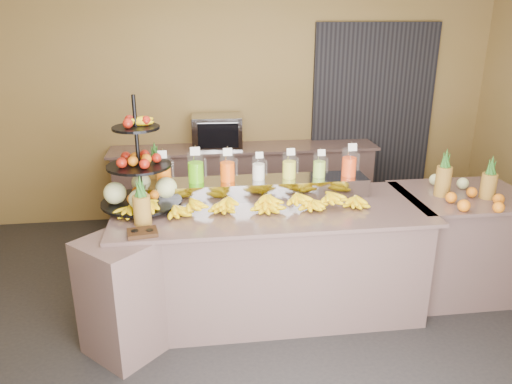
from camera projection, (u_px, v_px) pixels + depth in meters
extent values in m
plane|color=black|center=(276.00, 328.00, 4.02)|extent=(6.00, 6.00, 0.00)
cube|color=olive|center=(242.00, 102.00, 5.88)|extent=(6.00, 0.02, 2.80)
cube|color=black|center=(372.00, 117.00, 6.10)|extent=(1.50, 0.06, 2.20)
cube|color=gray|center=(271.00, 261.00, 4.15)|extent=(2.40, 0.90, 0.90)
cube|color=gray|center=(271.00, 209.00, 3.99)|extent=(2.50, 1.00, 0.03)
cube|color=gray|center=(124.00, 297.00, 3.63)|extent=(0.71, 0.71, 0.90)
cube|color=gray|center=(457.00, 244.00, 4.45)|extent=(1.00, 0.80, 0.90)
cube|color=gray|center=(464.00, 196.00, 4.29)|extent=(1.08, 0.88, 0.03)
cube|color=gray|center=(245.00, 185.00, 5.96)|extent=(3.00, 0.50, 0.90)
cube|color=gray|center=(244.00, 148.00, 5.81)|extent=(3.10, 0.55, 0.03)
cube|color=gray|center=(259.00, 188.00, 4.21)|extent=(1.85, 0.30, 0.15)
cylinder|color=silver|center=(164.00, 170.00, 4.05)|extent=(0.12, 0.12, 0.23)
cylinder|color=#E65F00|center=(164.00, 174.00, 4.06)|extent=(0.12, 0.12, 0.16)
cylinder|color=gray|center=(161.00, 164.00, 4.04)|extent=(0.01, 0.01, 0.27)
cube|color=white|center=(162.00, 154.00, 3.95)|extent=(0.07, 0.02, 0.06)
cylinder|color=silver|center=(196.00, 168.00, 4.08)|extent=(0.13, 0.13, 0.25)
cylinder|color=#4BB902|center=(196.00, 172.00, 4.09)|extent=(0.12, 0.12, 0.17)
cylinder|color=gray|center=(193.00, 161.00, 4.07)|extent=(0.01, 0.01, 0.29)
cube|color=white|center=(195.00, 151.00, 3.97)|extent=(0.08, 0.02, 0.07)
cylinder|color=silver|center=(227.00, 167.00, 4.11)|extent=(0.13, 0.13, 0.23)
cylinder|color=#FF5200|center=(227.00, 172.00, 4.13)|extent=(0.12, 0.12, 0.16)
cylinder|color=gray|center=(225.00, 161.00, 4.10)|extent=(0.01, 0.01, 0.27)
cube|color=white|center=(228.00, 152.00, 4.01)|extent=(0.07, 0.02, 0.06)
cylinder|color=silver|center=(259.00, 168.00, 4.15)|extent=(0.11, 0.11, 0.20)
cylinder|color=silver|center=(259.00, 172.00, 4.16)|extent=(0.10, 0.10, 0.13)
cylinder|color=gray|center=(257.00, 163.00, 4.14)|extent=(0.01, 0.01, 0.23)
cube|color=white|center=(259.00, 155.00, 4.06)|extent=(0.06, 0.02, 0.05)
cylinder|color=silver|center=(289.00, 166.00, 4.18)|extent=(0.12, 0.12, 0.22)
cylinder|color=yellow|center=(289.00, 170.00, 4.19)|extent=(0.11, 0.11, 0.15)
cylinder|color=gray|center=(287.00, 160.00, 4.17)|extent=(0.01, 0.01, 0.25)
cube|color=white|center=(291.00, 152.00, 4.08)|extent=(0.07, 0.02, 0.06)
cylinder|color=silver|center=(319.00, 166.00, 4.22)|extent=(0.11, 0.11, 0.20)
cylinder|color=#9DD342|center=(319.00, 169.00, 4.23)|extent=(0.10, 0.10, 0.14)
cylinder|color=gray|center=(318.00, 160.00, 4.21)|extent=(0.01, 0.01, 0.24)
cube|color=white|center=(322.00, 153.00, 4.13)|extent=(0.06, 0.02, 0.05)
cylinder|color=silver|center=(349.00, 162.00, 4.24)|extent=(0.13, 0.13, 0.23)
cylinder|color=#F4400C|center=(349.00, 167.00, 4.25)|extent=(0.12, 0.12, 0.16)
cylinder|color=gray|center=(347.00, 156.00, 4.23)|extent=(0.01, 0.01, 0.28)
cube|color=white|center=(353.00, 147.00, 4.14)|extent=(0.07, 0.02, 0.06)
ellipsoid|color=yellow|center=(132.00, 209.00, 3.81)|extent=(0.24, 0.18, 0.10)
ellipsoid|color=yellow|center=(178.00, 207.00, 3.86)|extent=(0.24, 0.18, 0.10)
ellipsoid|color=yellow|center=(223.00, 205.00, 3.90)|extent=(0.24, 0.18, 0.10)
ellipsoid|color=yellow|center=(268.00, 203.00, 3.94)|extent=(0.24, 0.18, 0.10)
ellipsoid|color=yellow|center=(311.00, 201.00, 3.99)|extent=(0.24, 0.18, 0.10)
ellipsoid|color=yellow|center=(353.00, 199.00, 4.03)|extent=(0.24, 0.18, 0.10)
ellipsoid|color=yellow|center=(154.00, 200.00, 3.81)|extent=(0.20, 0.16, 0.09)
ellipsoid|color=yellow|center=(191.00, 198.00, 3.85)|extent=(0.20, 0.16, 0.09)
ellipsoid|color=yellow|center=(228.00, 196.00, 3.88)|extent=(0.20, 0.16, 0.09)
ellipsoid|color=yellow|center=(263.00, 195.00, 3.92)|extent=(0.20, 0.16, 0.09)
ellipsoid|color=yellow|center=(298.00, 193.00, 3.95)|extent=(0.20, 0.16, 0.09)
ellipsoid|color=yellow|center=(333.00, 192.00, 3.99)|extent=(0.20, 0.16, 0.09)
cylinder|color=black|center=(138.00, 153.00, 3.84)|extent=(0.04, 0.04, 0.90)
cylinder|color=black|center=(142.00, 202.00, 3.97)|extent=(0.75, 0.75, 0.02)
cylinder|color=black|center=(139.00, 166.00, 3.87)|extent=(0.59, 0.59, 0.02)
cylinder|color=black|center=(136.00, 128.00, 3.77)|extent=(0.42, 0.42, 0.02)
sphere|color=beige|center=(167.00, 189.00, 3.96)|extent=(0.17, 0.17, 0.17)
sphere|color=maroon|center=(157.00, 159.00, 3.87)|extent=(0.08, 0.08, 0.08)
sphere|color=orange|center=(129.00, 196.00, 3.94)|extent=(0.09, 0.09, 0.09)
cube|color=black|center=(142.00, 233.00, 3.50)|extent=(0.23, 0.19, 0.03)
cylinder|color=brown|center=(142.00, 210.00, 3.64)|extent=(0.13, 0.13, 0.22)
cone|color=#204617|center=(140.00, 186.00, 3.58)|extent=(0.06, 0.06, 0.16)
cylinder|color=brown|center=(156.00, 177.00, 4.26)|extent=(0.16, 0.16, 0.30)
cone|color=#204617|center=(155.00, 151.00, 4.19)|extent=(0.08, 0.08, 0.16)
cylinder|color=brown|center=(443.00, 181.00, 4.21)|extent=(0.14, 0.14, 0.25)
cylinder|color=brown|center=(488.00, 186.00, 4.16)|extent=(0.13, 0.13, 0.21)
ellipsoid|color=orange|center=(476.00, 200.00, 4.01)|extent=(0.38, 0.25, 0.10)
cube|color=gray|center=(217.00, 132.00, 5.70)|extent=(0.58, 0.42, 0.37)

